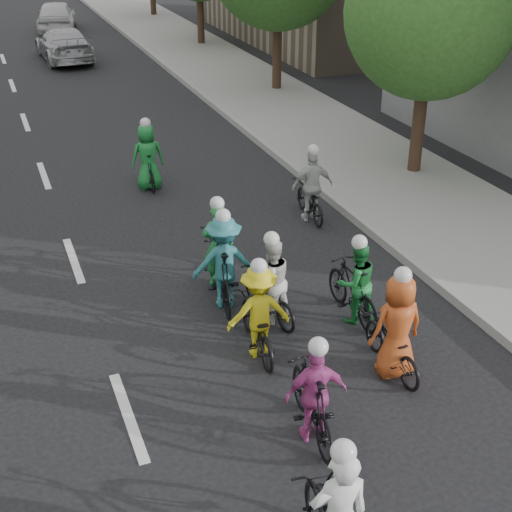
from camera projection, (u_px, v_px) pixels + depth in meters
ground at (128, 416)px, 9.89m from camera, size 120.00×120.00×0.00m
sidewalk_right at (326, 137)px, 20.72m from camera, size 4.00×80.00×0.15m
curb_right at (264, 145)px, 20.08m from camera, size 0.18×80.00×0.18m
tree_r_0 at (430, 13)px, 16.38m from camera, size 4.00×4.00×5.97m
cyclist_1 at (354, 287)px, 11.88m from camera, size 0.70×1.71×1.59m
cyclist_2 at (257, 319)px, 10.99m from camera, size 1.04×1.76×1.68m
cyclist_3 at (313, 399)px, 9.29m from camera, size 0.88×1.77×1.58m
cyclist_4 at (394, 336)px, 10.53m from camera, size 0.82×1.58×1.81m
cyclist_5 at (217, 253)px, 12.98m from camera, size 0.80×1.79×1.74m
cyclist_6 at (270, 288)px, 11.88m from camera, size 0.80×1.69×1.65m
cyclist_7 at (223, 268)px, 12.26m from camera, size 1.19×1.93×1.83m
cyclist_8 at (311, 193)px, 15.54m from camera, size 0.96×1.59×1.73m
cyclist_9 at (148, 162)px, 17.15m from camera, size 0.80×1.52×1.76m
follow_car_lead at (64, 44)px, 29.97m from camera, size 2.11×4.75×1.35m
follow_car_trail at (56, 16)px, 36.11m from camera, size 2.58×4.74×1.53m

